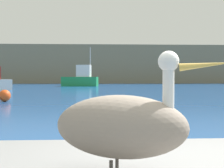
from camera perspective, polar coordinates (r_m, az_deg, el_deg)
name	(u,v)px	position (r m, az deg, el deg)	size (l,w,h in m)	color
hillside_backdrop	(102,65)	(67.65, -1.88, 3.65)	(140.00, 10.76, 8.17)	#7F755B
pelican	(122,125)	(2.44, 1.94, -7.83)	(1.44, 0.85, 1.02)	gray
fishing_boat_green	(81,79)	(45.00, -5.95, 1.05)	(5.57, 2.59, 5.84)	#1E8C4C
mooring_buoy	(5,96)	(17.93, -19.79, -2.10)	(0.67, 0.67, 0.67)	#E54C19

